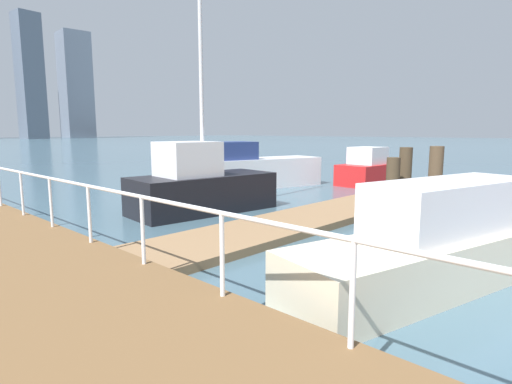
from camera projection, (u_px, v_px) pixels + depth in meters
name	position (u px, v px, depth m)	size (l,w,h in m)	color
ground_plane	(44.00, 188.00, 17.59)	(300.00, 300.00, 0.00)	#476675
floating_dock	(302.00, 220.00, 10.92)	(11.34, 2.00, 0.18)	#93704C
boardwalk_railing	(68.00, 192.00, 8.10)	(0.06, 30.81, 1.08)	white
dock_piling_0	(224.00, 168.00, 16.43)	(0.28, 0.28, 1.90)	brown
dock_piling_1	(404.00, 189.00, 10.10)	(0.30, 0.30, 2.04)	#473826
dock_piling_2	(392.00, 197.00, 9.63)	(0.31, 0.31, 1.83)	#473826
dock_piling_3	(435.00, 187.00, 10.49)	(0.34, 0.34, 2.05)	brown
moored_boat_0	(463.00, 240.00, 6.93)	(7.40, 3.18, 1.65)	beige
moored_boat_2	(373.00, 170.00, 19.08)	(4.24, 1.79, 1.71)	red
moored_boat_3	(200.00, 185.00, 12.42)	(4.53, 2.28, 9.26)	black
moored_boat_4	(241.00, 171.00, 17.44)	(7.43, 3.30, 1.99)	white
skyline_tower_5	(30.00, 77.00, 125.31)	(6.47, 6.26, 37.28)	slate
skyline_tower_6	(76.00, 86.00, 146.87)	(9.18, 10.06, 36.48)	slate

